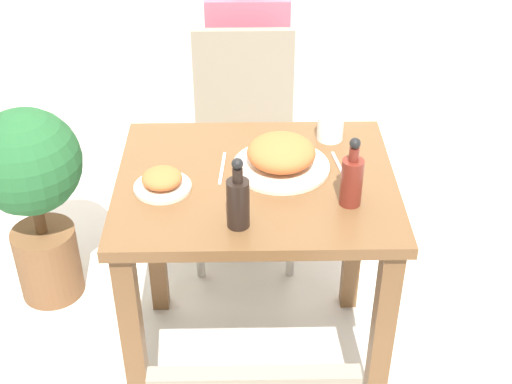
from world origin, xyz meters
The scene contains 12 objects.
ground_plane centered at (0.00, 0.00, 0.00)m, with size 16.00×16.00×0.00m, color beige.
dining_table centered at (0.00, 0.00, 0.62)m, with size 0.82×0.68×0.77m.
chair_far centered at (-0.03, 0.72, 0.51)m, with size 0.42×0.42×0.90m.
food_plate centered at (0.08, 0.05, 0.82)m, with size 0.29×0.29×0.10m.
side_plate centered at (-0.27, -0.05, 0.80)m, with size 0.17×0.17×0.06m.
drink_cup centered at (0.24, 0.23, 0.81)m, with size 0.08×0.08×0.08m.
sauce_bottle centered at (-0.05, -0.23, 0.85)m, with size 0.06×0.06×0.21m.
condiment_bottle centered at (0.26, -0.13, 0.85)m, with size 0.06×0.06×0.21m.
fork_utensil centered at (-0.10, 0.05, 0.78)m, with size 0.02×0.17×0.00m.
spoon_utensil centered at (0.25, 0.05, 0.78)m, with size 0.03×0.17×0.00m.
potted_plant_left centered at (-0.80, 0.38, 0.50)m, with size 0.38×0.38×0.79m.
person_figure centered at (-0.02, 1.05, 0.58)m, with size 0.34×0.22×1.17m.
Camera 1 is at (-0.03, -1.75, 1.93)m, focal length 50.00 mm.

